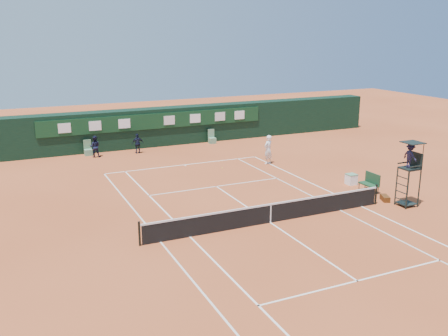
# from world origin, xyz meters

# --- Properties ---
(ground) EXTENTS (90.00, 90.00, 0.00)m
(ground) POSITION_xyz_m (0.00, 0.00, 0.00)
(ground) COLOR #B8542B
(ground) RESTS_ON ground
(court_lines) EXTENTS (11.05, 23.85, 0.01)m
(court_lines) POSITION_xyz_m (0.00, 0.00, 0.01)
(court_lines) COLOR white
(court_lines) RESTS_ON ground
(tennis_net) EXTENTS (12.90, 0.10, 1.10)m
(tennis_net) POSITION_xyz_m (0.00, 0.00, 0.51)
(tennis_net) COLOR black
(tennis_net) RESTS_ON ground
(back_wall) EXTENTS (40.00, 1.65, 3.00)m
(back_wall) POSITION_xyz_m (0.00, 18.74, 1.51)
(back_wall) COLOR black
(back_wall) RESTS_ON ground
(linesman_chair_left) EXTENTS (0.55, 0.50, 1.15)m
(linesman_chair_left) POSITION_xyz_m (-5.50, 17.48, 0.32)
(linesman_chair_left) COLOR #60926F
(linesman_chair_left) RESTS_ON ground
(linesman_chair_right) EXTENTS (0.55, 0.50, 1.15)m
(linesman_chair_right) POSITION_xyz_m (4.50, 17.48, 0.32)
(linesman_chair_right) COLOR #5E906B
(linesman_chair_right) RESTS_ON ground
(umpire_chair) EXTENTS (0.96, 0.95, 3.42)m
(umpire_chair) POSITION_xyz_m (7.69, -0.87, 2.46)
(umpire_chair) COLOR black
(umpire_chair) RESTS_ON ground
(player_bench) EXTENTS (0.56, 1.20, 1.10)m
(player_bench) POSITION_xyz_m (7.58, 1.81, 0.60)
(player_bench) COLOR #183D22
(player_bench) RESTS_ON ground
(tennis_bag) EXTENTS (0.62, 0.84, 0.29)m
(tennis_bag) POSITION_xyz_m (7.27, 0.23, 0.14)
(tennis_bag) COLOR black
(tennis_bag) RESTS_ON ground
(cooler) EXTENTS (0.57, 0.57, 0.65)m
(cooler) POSITION_xyz_m (7.52, 3.43, 0.33)
(cooler) COLOR white
(cooler) RESTS_ON ground
(tennis_ball) EXTENTS (0.06, 0.06, 0.06)m
(tennis_ball) POSITION_xyz_m (2.02, 10.01, 0.03)
(tennis_ball) COLOR yellow
(tennis_ball) RESTS_ON ground
(player) EXTENTS (0.87, 0.74, 2.01)m
(player) POSITION_xyz_m (5.39, 9.77, 1.01)
(player) COLOR white
(player) RESTS_ON ground
(ball_kid_left) EXTENTS (0.89, 0.77, 1.57)m
(ball_kid_left) POSITION_xyz_m (-5.13, 16.72, 0.79)
(ball_kid_left) COLOR black
(ball_kid_left) RESTS_ON ground
(ball_kid_right) EXTENTS (0.89, 0.40, 1.50)m
(ball_kid_right) POSITION_xyz_m (-1.97, 16.60, 0.75)
(ball_kid_right) COLOR black
(ball_kid_right) RESTS_ON ground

